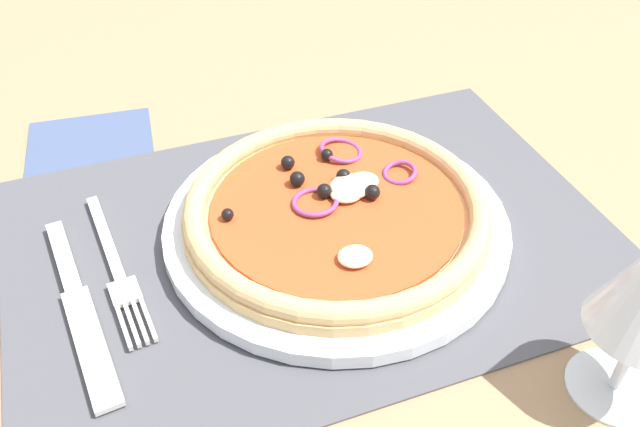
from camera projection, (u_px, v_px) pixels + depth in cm
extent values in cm
cube|color=#9E7A56|center=(313.00, 250.00, 58.44)|extent=(190.00, 140.00, 2.40)
cube|color=#4C4C51|center=(313.00, 237.00, 57.53)|extent=(49.56, 34.16, 0.40)
cylinder|color=white|center=(337.00, 226.00, 57.33)|extent=(28.80, 28.80, 1.26)
cylinder|color=tan|center=(338.00, 216.00, 56.60)|extent=(25.40, 25.40, 1.00)
torus|color=tan|center=(338.00, 208.00, 56.04)|extent=(25.17, 25.17, 1.80)
cylinder|color=#C64C23|center=(338.00, 210.00, 56.18)|extent=(20.83, 20.83, 0.30)
ellipsoid|color=beige|center=(355.00, 256.00, 51.25)|extent=(2.71, 2.44, 0.81)
ellipsoid|color=beige|center=(346.00, 193.00, 56.99)|extent=(2.81, 2.52, 0.84)
ellipsoid|color=beige|center=(363.00, 181.00, 58.22)|extent=(2.76, 2.49, 0.83)
ellipsoid|color=beige|center=(351.00, 186.00, 57.47)|extent=(3.65, 3.28, 1.09)
sphere|color=black|center=(286.00, 163.00, 59.89)|extent=(1.23, 1.23, 1.23)
sphere|color=black|center=(343.00, 176.00, 58.41)|extent=(1.26, 1.26, 1.26)
sphere|color=black|center=(324.00, 191.00, 56.89)|extent=(1.25, 1.25, 1.25)
sphere|color=black|center=(300.00, 178.00, 58.14)|extent=(1.31, 1.31, 1.31)
sphere|color=black|center=(228.00, 214.00, 54.77)|extent=(1.01, 1.01, 1.01)
sphere|color=black|center=(370.00, 189.00, 57.03)|extent=(1.30, 1.30, 1.30)
sphere|color=black|center=(327.00, 155.00, 60.92)|extent=(1.10, 1.10, 1.10)
torus|color=#8E3D75|center=(400.00, 173.00, 59.42)|extent=(3.10, 3.06, 1.13)
torus|color=#8E3D75|center=(341.00, 150.00, 61.95)|extent=(4.03, 4.01, 1.22)
torus|color=#8E3D75|center=(315.00, 202.00, 56.35)|extent=(3.97, 3.97, 0.82)
cube|color=silver|center=(106.00, 238.00, 56.90)|extent=(1.93, 11.20, 0.44)
cube|color=silver|center=(125.00, 292.00, 52.20)|extent=(2.42, 2.71, 0.44)
cube|color=silver|center=(124.00, 327.00, 49.56)|extent=(0.72, 4.33, 0.44)
cube|color=silver|center=(132.00, 325.00, 49.76)|extent=(0.72, 4.33, 0.44)
cube|color=silver|center=(140.00, 322.00, 49.96)|extent=(0.72, 4.33, 0.44)
cube|color=silver|center=(148.00, 319.00, 50.15)|extent=(0.72, 4.33, 0.44)
cube|color=silver|center=(64.00, 256.00, 55.05)|extent=(2.20, 8.49, 0.62)
cube|color=silver|center=(91.00, 346.00, 48.30)|extent=(3.24, 11.75, 0.44)
cylinder|color=silver|center=(614.00, 386.00, 46.25)|extent=(6.40, 6.40, 0.40)
cylinder|color=silver|center=(627.00, 356.00, 44.17)|extent=(0.80, 0.80, 6.00)
cube|color=#425175|center=(90.00, 144.00, 68.04)|extent=(13.12, 12.04, 0.36)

